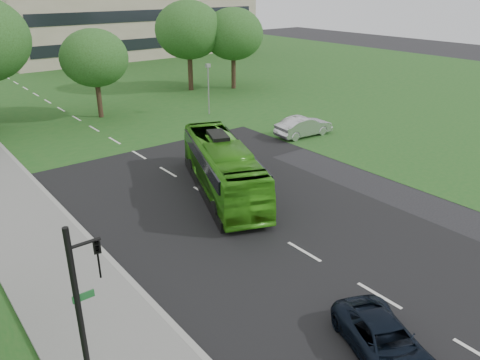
{
  "coord_description": "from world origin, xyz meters",
  "views": [
    {
      "loc": [
        -13.21,
        -14.31,
        11.01
      ],
      "look_at": [
        0.47,
        3.22,
        1.6
      ],
      "focal_mm": 35.0,
      "sensor_mm": 36.0,
      "label": 1
    }
  ],
  "objects": [
    {
      "name": "tree_park_d",
      "position": [
        14.3,
        29.79,
        6.37
      ],
      "size": [
        7.12,
        7.12,
        9.41
      ],
      "color": "black",
      "rests_on": "ground"
    },
    {
      "name": "ground",
      "position": [
        0.0,
        0.0,
        0.0
      ],
      "size": [
        160.0,
        160.0,
        0.0
      ],
      "primitive_type": "plane",
      "color": "black",
      "rests_on": "ground"
    },
    {
      "name": "suv",
      "position": [
        -2.5,
        -8.0,
        0.59
      ],
      "size": [
        3.45,
        4.67,
        1.18
      ],
      "primitive_type": "imported",
      "rotation": [
        0.0,
        0.0,
        -0.4
      ],
      "color": "black",
      "rests_on": "ground"
    },
    {
      "name": "tree_park_e",
      "position": [
        18.58,
        27.62,
        5.88
      ],
      "size": [
        6.49,
        6.49,
        8.65
      ],
      "color": "black",
      "rests_on": "ground"
    },
    {
      "name": "camera_pole",
      "position": [
        10.0,
        20.0,
        2.91
      ],
      "size": [
        0.42,
        0.37,
        4.5
      ],
      "rotation": [
        0.0,
        0.0,
        -0.16
      ],
      "color": "gray",
      "rests_on": "ground"
    },
    {
      "name": "street_surfaces",
      "position": [
        -0.38,
        22.75,
        0.03
      ],
      "size": [
        120.0,
        120.0,
        0.15
      ],
      "color": "black",
      "rests_on": "ground"
    },
    {
      "name": "bus",
      "position": [
        1.0,
        5.46,
        1.47
      ],
      "size": [
        6.17,
        10.72,
        2.94
      ],
      "primitive_type": "imported",
      "rotation": [
        0.0,
        0.0,
        -0.38
      ],
      "color": "#399518",
      "rests_on": "ground"
    },
    {
      "name": "traffic_light",
      "position": [
        -10.32,
        -4.13,
        3.34
      ],
      "size": [
        0.91,
        0.26,
        5.69
      ],
      "rotation": [
        0.0,
        0.0,
        -0.2
      ],
      "color": "black",
      "rests_on": "ground"
    },
    {
      "name": "sedan",
      "position": [
        12.12,
        10.15,
        0.77
      ],
      "size": [
        4.77,
        1.98,
        1.53
      ],
      "primitive_type": "imported",
      "rotation": [
        0.0,
        0.0,
        1.49
      ],
      "color": "silver",
      "rests_on": "ground"
    },
    {
      "name": "tree_park_c",
      "position": [
        1.91,
        25.11,
        5.13
      ],
      "size": [
        5.69,
        5.69,
        7.56
      ],
      "color": "black",
      "rests_on": "ground"
    }
  ]
}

